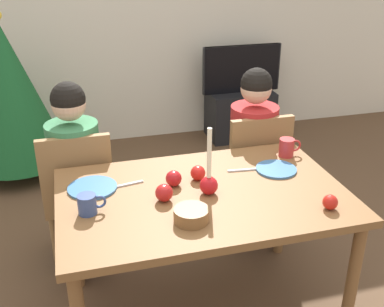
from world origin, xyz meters
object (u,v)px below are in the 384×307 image
(plate_right, at_px, (276,169))
(mug_right, at_px, (287,147))
(chair_right, at_px, (253,169))
(apple_near_candle, at_px, (330,202))
(apple_by_left_plate, at_px, (198,173))
(tv, at_px, (242,69))
(person_right_child, at_px, (252,159))
(tv_stand, at_px, (240,114))
(dining_table, at_px, (203,207))
(person_left_child, at_px, (77,180))
(mug_left, at_px, (88,204))
(apple_by_right_mug, at_px, (174,178))
(bowl_walnuts, at_px, (191,215))
(christmas_tree, at_px, (10,94))
(chair_left, at_px, (79,191))
(apple_far_edge, at_px, (164,193))
(candle_centerpiece, at_px, (209,181))
(plate_left, at_px, (92,188))

(plate_right, xyz_separation_m, mug_right, (0.13, 0.15, 0.05))
(mug_right, bearing_deg, chair_right, 99.47)
(chair_right, relative_size, apple_near_candle, 12.78)
(apple_by_left_plate, bearing_deg, tv, 63.87)
(person_right_child, bearing_deg, chair_right, -90.00)
(tv_stand, bearing_deg, dining_table, -115.08)
(person_left_child, bearing_deg, plate_right, -26.43)
(mug_left, bearing_deg, apple_near_candle, -13.35)
(tv_stand, distance_m, tv, 0.47)
(dining_table, relative_size, mug_left, 10.89)
(mug_right, distance_m, apple_by_right_mug, 0.72)
(bowl_walnuts, height_order, apple_near_candle, apple_near_candle)
(person_right_child, relative_size, mug_left, 9.11)
(christmas_tree, bearing_deg, chair_left, -71.99)
(apple_by_left_plate, bearing_deg, tv_stand, 63.86)
(mug_right, height_order, apple_by_right_mug, mug_right)
(person_right_child, relative_size, apple_near_candle, 16.64)
(christmas_tree, bearing_deg, apple_near_candle, -55.98)
(mug_right, bearing_deg, apple_near_candle, -96.12)
(person_left_child, relative_size, mug_right, 8.90)
(apple_near_candle, relative_size, apple_by_right_mug, 0.87)
(chair_left, bearing_deg, tv, 45.51)
(chair_right, height_order, apple_far_edge, chair_right)
(plate_right, bearing_deg, mug_left, -170.25)
(tv, bearing_deg, christmas_tree, -172.36)
(tv, bearing_deg, person_right_child, -108.38)
(tv_stand, bearing_deg, mug_right, -103.82)
(dining_table, height_order, apple_by_left_plate, apple_by_left_plate)
(dining_table, distance_m, chair_right, 0.82)
(candle_centerpiece, bearing_deg, plate_right, 18.93)
(tv, xyz_separation_m, plate_right, (-0.63, -2.17, 0.05))
(apple_by_right_mug, bearing_deg, candle_centerpiece, -40.31)
(christmas_tree, distance_m, bowl_walnuts, 2.43)
(person_left_child, height_order, tv, person_left_child)
(chair_left, height_order, apple_far_edge, chair_left)
(mug_left, bearing_deg, chair_right, 31.25)
(christmas_tree, distance_m, candle_centerpiece, 2.30)
(mug_left, relative_size, apple_by_right_mug, 1.59)
(chair_right, relative_size, bowl_walnuts, 5.75)
(tv, xyz_separation_m, christmas_tree, (-2.12, -0.28, 0.01))
(person_right_child, relative_size, plate_right, 5.40)
(chair_right, distance_m, mug_right, 0.44)
(bowl_walnuts, height_order, apple_by_left_plate, apple_by_left_plate)
(tv, bearing_deg, apple_near_candle, -102.14)
(dining_table, xyz_separation_m, chair_left, (-0.59, 0.61, -0.15))
(plate_right, distance_m, apple_by_right_mug, 0.57)
(plate_left, relative_size, bowl_walnuts, 1.56)
(mug_left, bearing_deg, candle_centerpiece, 2.63)
(person_left_child, relative_size, tv_stand, 1.83)
(bowl_walnuts, bearing_deg, apple_near_candle, -6.16)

